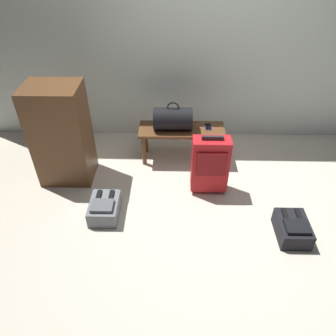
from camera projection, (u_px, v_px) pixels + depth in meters
ground_plane at (209, 216)px, 3.23m from camera, size 6.60×6.60×0.00m
back_wall at (207, 25)px, 3.61m from camera, size 6.00×0.10×2.80m
bench at (182, 133)px, 3.78m from camera, size 1.00×0.36×0.42m
duffel_bag_black at (173, 119)px, 3.66m from camera, size 0.44×0.26×0.34m
cell_phone at (208, 127)px, 3.77m from camera, size 0.07×0.14×0.01m
suitcase_upright_red at (210, 164)px, 3.32m from camera, size 0.38×0.21×0.70m
backpack_dark at (292, 228)px, 2.98m from camera, size 0.28×0.38×0.21m
backpack_grey at (104, 208)px, 3.19m from camera, size 0.28×0.38×0.21m
side_cabinet at (61, 135)px, 3.40m from camera, size 0.56×0.44×1.10m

